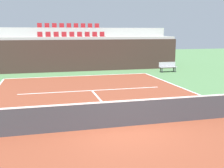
% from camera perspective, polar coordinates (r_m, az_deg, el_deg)
% --- Properties ---
extents(ground_plane, '(80.00, 80.00, 0.00)m').
position_cam_1_polar(ground_plane, '(10.11, 2.42, -8.79)').
color(ground_plane, '#477042').
extents(court_surface, '(11.00, 24.00, 0.01)m').
position_cam_1_polar(court_surface, '(10.11, 2.42, -8.76)').
color(court_surface, brown).
rests_on(court_surface, ground_plane).
extents(baseline_far, '(11.00, 0.10, 0.00)m').
position_cam_1_polar(baseline_far, '(21.51, -6.82, 1.67)').
color(baseline_far, white).
rests_on(baseline_far, court_surface).
extents(service_line_far, '(8.26, 0.10, 0.00)m').
position_cam_1_polar(service_line_far, '(16.11, -4.17, -1.34)').
color(service_line_far, white).
rests_on(service_line_far, court_surface).
extents(centre_service_line, '(0.10, 6.40, 0.00)m').
position_cam_1_polar(centre_service_line, '(13.06, -1.65, -4.19)').
color(centre_service_line, white).
rests_on(centre_service_line, court_surface).
extents(back_wall, '(18.80, 0.30, 2.70)m').
position_cam_1_polar(back_wall, '(23.98, -7.75, 5.80)').
color(back_wall, '#33231E').
rests_on(back_wall, ground_plane).
extents(stands_tier_lower, '(18.80, 2.40, 2.93)m').
position_cam_1_polar(stands_tier_lower, '(25.31, -8.12, 6.30)').
color(stands_tier_lower, '#9E9E99').
rests_on(stands_tier_lower, ground_plane).
extents(stands_tier_upper, '(18.80, 2.40, 3.74)m').
position_cam_1_polar(stands_tier_upper, '(27.67, -8.70, 7.50)').
color(stands_tier_upper, '#9E9E99').
rests_on(stands_tier_upper, ground_plane).
extents(seating_row_lower, '(5.99, 0.44, 0.44)m').
position_cam_1_polar(seating_row_lower, '(25.34, -8.24, 9.90)').
color(seating_row_lower, maroon).
rests_on(seating_row_lower, stands_tier_lower).
extents(seating_row_upper, '(5.99, 0.44, 0.44)m').
position_cam_1_polar(seating_row_upper, '(27.72, -8.84, 11.63)').
color(seating_row_upper, maroon).
rests_on(seating_row_upper, stands_tier_upper).
extents(tennis_net, '(11.08, 0.08, 1.07)m').
position_cam_1_polar(tennis_net, '(9.95, 2.44, -6.02)').
color(tennis_net, black).
rests_on(tennis_net, court_surface).
extents(player_bench, '(1.50, 0.40, 0.85)m').
position_cam_1_polar(player_bench, '(23.84, 11.40, 3.62)').
color(player_bench, '#99999E').
rests_on(player_bench, ground_plane).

